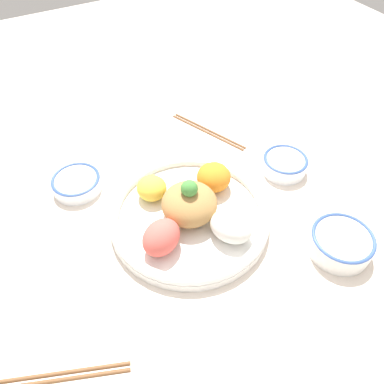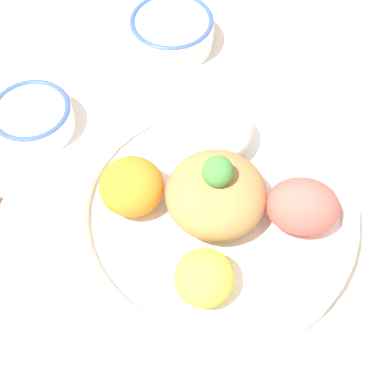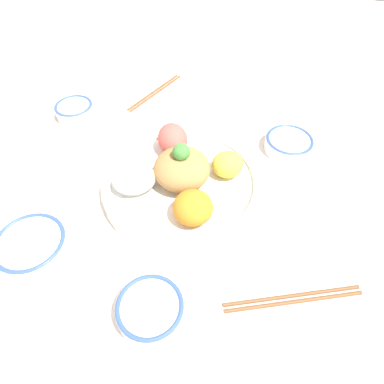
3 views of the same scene
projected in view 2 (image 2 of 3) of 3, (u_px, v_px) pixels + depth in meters
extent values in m
plane|color=silver|center=(213.00, 241.00, 0.62)|extent=(2.40, 2.40, 0.00)
cylinder|color=white|center=(214.00, 214.00, 0.63)|extent=(0.33, 0.33, 0.02)
torus|color=white|center=(215.00, 208.00, 0.61)|extent=(0.33, 0.33, 0.02)
ellipsoid|color=white|center=(225.00, 131.00, 0.64)|extent=(0.11, 0.10, 0.06)
ellipsoid|color=orange|center=(132.00, 186.00, 0.60)|extent=(0.10, 0.10, 0.06)
ellipsoid|color=yellow|center=(204.00, 278.00, 0.55)|extent=(0.09, 0.08, 0.05)
ellipsoid|color=#E55B51|center=(302.00, 206.00, 0.58)|extent=(0.09, 0.10, 0.06)
ellipsoid|color=#AD7F47|center=(216.00, 194.00, 0.59)|extent=(0.11, 0.11, 0.07)
sphere|color=#478E3D|center=(218.00, 171.00, 0.55)|extent=(0.03, 0.03, 0.03)
cylinder|color=white|center=(172.00, 32.00, 0.77)|extent=(0.12, 0.12, 0.04)
torus|color=#38569E|center=(172.00, 21.00, 0.75)|extent=(0.12, 0.12, 0.01)
cylinder|color=white|center=(172.00, 23.00, 0.76)|extent=(0.10, 0.10, 0.00)
cylinder|color=white|center=(36.00, 117.00, 0.69)|extent=(0.10, 0.10, 0.04)
torus|color=#38569E|center=(32.00, 108.00, 0.68)|extent=(0.10, 0.10, 0.01)
cylinder|color=#5B3319|center=(33.00, 110.00, 0.68)|extent=(0.08, 0.08, 0.00)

